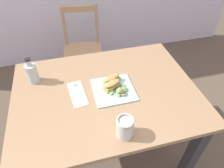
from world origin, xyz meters
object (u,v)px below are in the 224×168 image
at_px(chair_wooden_far, 83,50).
at_px(mason_jar_iced_tea, 125,128).
at_px(dining_table, 106,104).
at_px(sandwich_half_back, 112,79).
at_px(fork_on_napkin, 77,91).
at_px(sandwich_half_front, 112,85).
at_px(plate_lunch, 114,90).
at_px(bottle_cold_brew, 32,74).

height_order(chair_wooden_far, mason_jar_iced_tea, chair_wooden_far).
height_order(dining_table, mason_jar_iced_tea, mason_jar_iced_tea).
distance_m(dining_table, chair_wooden_far, 0.97).
bearing_deg(sandwich_half_back, fork_on_napkin, -174.28).
bearing_deg(sandwich_half_front, sandwich_half_back, 77.31).
bearing_deg(plate_lunch, chair_wooden_far, 94.96).
relative_size(sandwich_half_front, fork_on_napkin, 0.67).
height_order(chair_wooden_far, bottle_cold_brew, bottle_cold_brew).
distance_m(fork_on_napkin, mason_jar_iced_tea, 0.43).
bearing_deg(plate_lunch, dining_table, 170.18).
xyz_separation_m(dining_table, sandwich_half_back, (0.06, 0.06, 0.17)).
bearing_deg(chair_wooden_far, mason_jar_iced_tea, -87.54).
height_order(plate_lunch, sandwich_half_back, sandwich_half_back).
relative_size(chair_wooden_far, bottle_cold_brew, 4.71).
distance_m(dining_table, sandwich_half_front, 0.17).
relative_size(dining_table, chair_wooden_far, 1.35).
height_order(chair_wooden_far, sandwich_half_front, chair_wooden_far).
height_order(plate_lunch, mason_jar_iced_tea, mason_jar_iced_tea).
bearing_deg(mason_jar_iced_tea, dining_table, 93.58).
xyz_separation_m(dining_table, chair_wooden_far, (-0.03, 0.96, -0.16)).
height_order(sandwich_half_front, bottle_cold_brew, bottle_cold_brew).
bearing_deg(chair_wooden_far, fork_on_napkin, -98.91).
bearing_deg(mason_jar_iced_tea, bottle_cold_brew, 130.18).
relative_size(plate_lunch, fork_on_napkin, 1.39).
height_order(dining_table, plate_lunch, plate_lunch).
height_order(sandwich_half_front, mason_jar_iced_tea, mason_jar_iced_tea).
xyz_separation_m(plate_lunch, bottle_cold_brew, (-0.49, 0.22, 0.06)).
bearing_deg(sandwich_half_back, sandwich_half_front, -102.69).
relative_size(plate_lunch, sandwich_half_front, 2.07).
distance_m(chair_wooden_far, plate_lunch, 1.02).
relative_size(plate_lunch, bottle_cold_brew, 1.39).
bearing_deg(fork_on_napkin, mason_jar_iced_tea, -61.65).
relative_size(dining_table, fork_on_napkin, 6.33).
height_order(bottle_cold_brew, mason_jar_iced_tea, bottle_cold_brew).
distance_m(sandwich_half_front, mason_jar_iced_tea, 0.34).
bearing_deg(mason_jar_iced_tea, sandwich_half_back, 84.96).
relative_size(sandwich_half_back, bottle_cold_brew, 0.67).
distance_m(bottle_cold_brew, mason_jar_iced_tea, 0.72).
bearing_deg(plate_lunch, sandwich_half_back, 84.42).
height_order(dining_table, fork_on_napkin, fork_on_napkin).
relative_size(sandwich_half_front, mason_jar_iced_tea, 1.02).
xyz_separation_m(plate_lunch, sandwich_half_front, (-0.01, 0.01, 0.03)).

